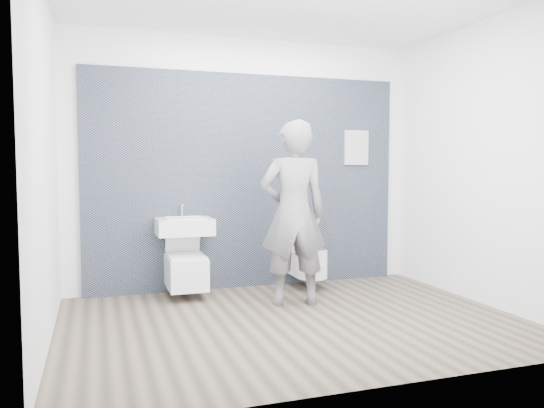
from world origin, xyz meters
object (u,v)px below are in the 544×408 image
object	(u,v)px
washbasin	(184,226)
toilet_rounded	(309,263)
visitor	(293,213)
toilet_square	(186,270)

from	to	relation	value
washbasin	toilet_rounded	size ratio (longest dim) A/B	1.01
visitor	toilet_rounded	bearing A→B (deg)	-116.47
toilet_square	visitor	distance (m)	1.30
toilet_square	visitor	world-z (taller)	visitor
toilet_square	toilet_rounded	bearing A→B (deg)	-0.43
visitor	toilet_square	bearing A→B (deg)	-24.85
washbasin	visitor	xyz separation A→B (m)	(0.97, -0.68, 0.16)
toilet_rounded	toilet_square	bearing A→B (deg)	179.57
toilet_square	visitor	bearing A→B (deg)	-32.68
washbasin	visitor	distance (m)	1.19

